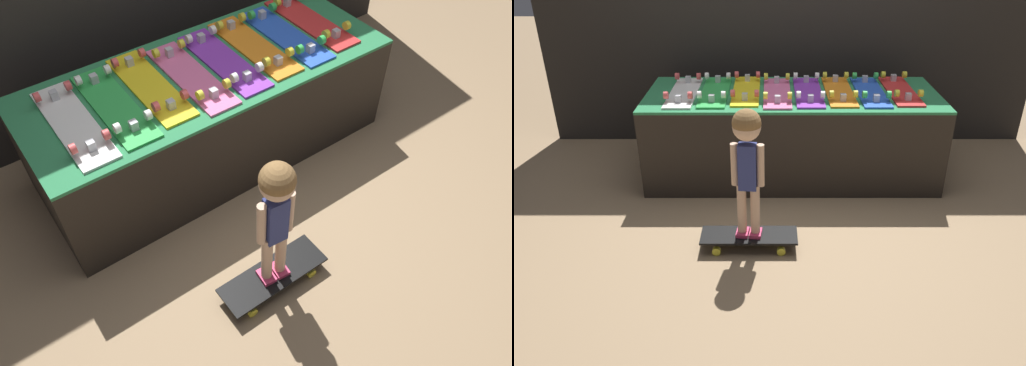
% 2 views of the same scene
% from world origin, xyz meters
% --- Properties ---
extents(ground_plane, '(16.00, 16.00, 0.00)m').
position_xyz_m(ground_plane, '(0.00, 0.00, 0.00)').
color(ground_plane, '#9E7F5B').
extents(back_wall, '(4.30, 0.10, 2.30)m').
position_xyz_m(back_wall, '(0.00, 1.25, 1.15)').
color(back_wall, black).
rests_on(back_wall, ground_plane).
extents(display_rack, '(2.20, 0.87, 0.67)m').
position_xyz_m(display_rack, '(0.00, 0.50, 0.33)').
color(display_rack, black).
rests_on(display_rack, ground_plane).
extents(skateboard_white_on_rack, '(0.20, 0.73, 0.09)m').
position_xyz_m(skateboard_white_on_rack, '(-0.82, 0.49, 0.68)').
color(skateboard_white_on_rack, white).
rests_on(skateboard_white_on_rack, display_rack).
extents(skateboard_green_on_rack, '(0.20, 0.73, 0.09)m').
position_xyz_m(skateboard_green_on_rack, '(-0.58, 0.50, 0.68)').
color(skateboard_green_on_rack, green).
rests_on(skateboard_green_on_rack, display_rack).
extents(skateboard_yellow_on_rack, '(0.20, 0.73, 0.09)m').
position_xyz_m(skateboard_yellow_on_rack, '(-0.35, 0.53, 0.68)').
color(skateboard_yellow_on_rack, yellow).
rests_on(skateboard_yellow_on_rack, display_rack).
extents(skateboard_pink_on_rack, '(0.20, 0.73, 0.09)m').
position_xyz_m(skateboard_pink_on_rack, '(-0.12, 0.48, 0.68)').
color(skateboard_pink_on_rack, pink).
rests_on(skateboard_pink_on_rack, display_rack).
extents(skateboard_purple_on_rack, '(0.20, 0.73, 0.09)m').
position_xyz_m(skateboard_purple_on_rack, '(0.12, 0.50, 0.68)').
color(skateboard_purple_on_rack, purple).
rests_on(skateboard_purple_on_rack, display_rack).
extents(skateboard_orange_on_rack, '(0.20, 0.73, 0.09)m').
position_xyz_m(skateboard_orange_on_rack, '(0.35, 0.52, 0.68)').
color(skateboard_orange_on_rack, orange).
rests_on(skateboard_orange_on_rack, display_rack).
extents(skateboard_blue_on_rack, '(0.20, 0.73, 0.09)m').
position_xyz_m(skateboard_blue_on_rack, '(0.58, 0.50, 0.68)').
color(skateboard_blue_on_rack, blue).
rests_on(skateboard_blue_on_rack, display_rack).
extents(skateboard_red_on_rack, '(0.20, 0.73, 0.09)m').
position_xyz_m(skateboard_red_on_rack, '(0.82, 0.53, 0.68)').
color(skateboard_red_on_rack, red).
rests_on(skateboard_red_on_rack, display_rack).
extents(skateboard_on_floor, '(0.60, 0.20, 0.09)m').
position_xyz_m(skateboard_on_floor, '(-0.30, -0.55, 0.07)').
color(skateboard_on_floor, black).
rests_on(skateboard_on_floor, ground_plane).
extents(child, '(0.20, 0.17, 0.82)m').
position_xyz_m(child, '(-0.30, -0.55, 0.66)').
color(child, '#E03D6B').
rests_on(child, skateboard_on_floor).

